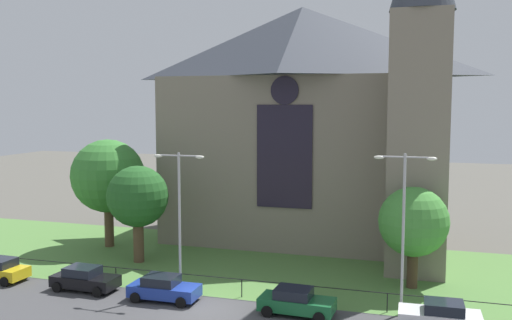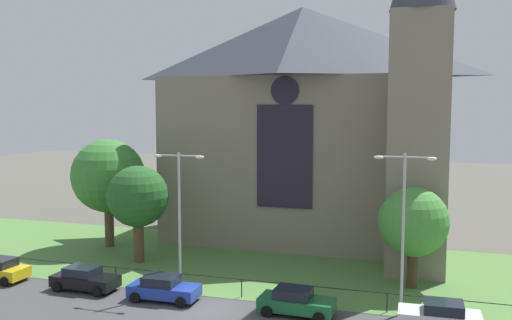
# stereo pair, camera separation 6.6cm
# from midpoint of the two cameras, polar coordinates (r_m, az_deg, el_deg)

# --- Properties ---
(ground) EXTENTS (160.00, 160.00, 0.00)m
(ground) POSITION_cam_midpoint_polar(r_m,az_deg,el_deg) (43.18, 0.08, -10.20)
(ground) COLOR #56544C
(grass_verge) EXTENTS (120.00, 20.00, 0.01)m
(grass_verge) POSITION_cam_midpoint_polar(r_m,az_deg,el_deg) (41.34, -0.74, -10.92)
(grass_verge) COLOR #517F3D
(grass_verge) RESTS_ON ground
(church_building) EXTENTS (23.20, 16.20, 26.00)m
(church_building) POSITION_cam_midpoint_polar(r_m,az_deg,el_deg) (49.19, 5.25, 3.86)
(church_building) COLOR gray
(church_building) RESTS_ON ground
(iron_railing) EXTENTS (34.88, 0.07, 1.13)m
(iron_railing) POSITION_cam_midpoint_polar(r_m,az_deg,el_deg) (35.68, -1.49, -12.00)
(iron_railing) COLOR black
(iron_railing) RESTS_ON ground
(tree_left_near) EXTENTS (4.56, 4.56, 7.24)m
(tree_left_near) POSITION_cam_midpoint_polar(r_m,az_deg,el_deg) (43.26, -11.76, -3.65)
(tree_left_near) COLOR brown
(tree_left_near) RESTS_ON ground
(tree_right_near) EXTENTS (4.45, 4.45, 6.54)m
(tree_right_near) POSITION_cam_midpoint_polar(r_m,az_deg,el_deg) (37.93, 15.39, -6.00)
(tree_right_near) COLOR #423021
(tree_right_near) RESTS_ON ground
(tree_left_far) EXTENTS (6.00, 6.00, 8.89)m
(tree_left_far) POSITION_cam_midpoint_polar(r_m,az_deg,el_deg) (48.41, -14.59, -1.58)
(tree_left_far) COLOR brown
(tree_left_far) RESTS_ON ground
(streetlamp_near) EXTENTS (3.37, 0.26, 8.80)m
(streetlamp_near) POSITION_cam_midpoint_polar(r_m,az_deg,el_deg) (35.95, -7.70, -4.42)
(streetlamp_near) COLOR #B2B2B7
(streetlamp_near) RESTS_ON ground
(streetlamp_far) EXTENTS (3.37, 0.26, 9.09)m
(streetlamp_far) POSITION_cam_midpoint_polar(r_m,az_deg,el_deg) (32.73, 14.45, -5.28)
(streetlamp_far) COLOR #B2B2B7
(streetlamp_far) RESTS_ON ground
(parked_car_black) EXTENTS (4.25, 2.13, 1.51)m
(parked_car_black) POSITION_cam_midpoint_polar(r_m,az_deg,el_deg) (38.55, -16.76, -11.26)
(parked_car_black) COLOR black
(parked_car_black) RESTS_ON ground
(parked_car_blue) EXTENTS (4.22, 2.06, 1.51)m
(parked_car_blue) POSITION_cam_midpoint_polar(r_m,az_deg,el_deg) (35.64, -9.24, -12.50)
(parked_car_blue) COLOR #1E3899
(parked_car_blue) RESTS_ON ground
(parked_car_green) EXTENTS (4.26, 2.15, 1.51)m
(parked_car_green) POSITION_cam_midpoint_polar(r_m,az_deg,el_deg) (33.07, 3.96, -13.90)
(parked_car_green) COLOR #196033
(parked_car_green) RESTS_ON ground
(parked_car_white) EXTENTS (4.26, 2.14, 1.51)m
(parked_car_white) POSITION_cam_midpoint_polar(r_m,az_deg,el_deg) (32.45, 17.86, -14.56)
(parked_car_white) COLOR silver
(parked_car_white) RESTS_ON ground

